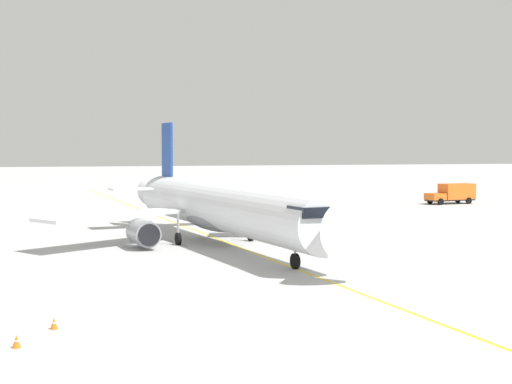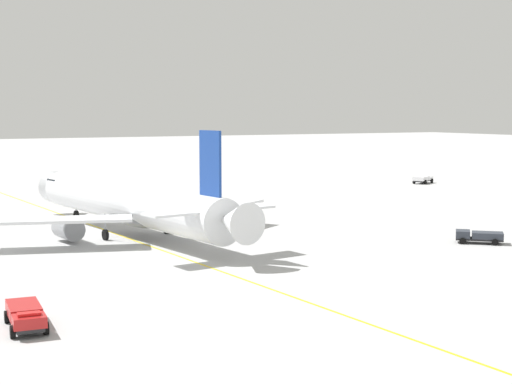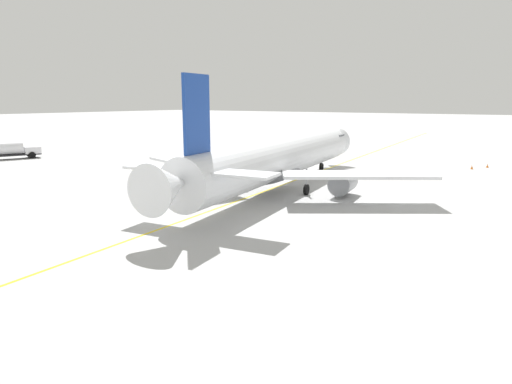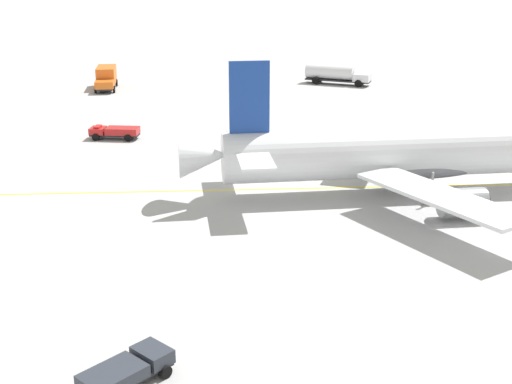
{
  "view_description": "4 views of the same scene",
  "coord_description": "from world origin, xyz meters",
  "px_view_note": "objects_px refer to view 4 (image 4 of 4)",
  "views": [
    {
      "loc": [
        -15.23,
        -63.25,
        8.42
      ],
      "look_at": [
        3.93,
        1.65,
        4.47
      ],
      "focal_mm": 51.65,
      "sensor_mm": 36.0,
      "label": 1
    },
    {
      "loc": [
        25.69,
        75.47,
        12.82
      ],
      "look_at": [
        -6.88,
        14.23,
        5.57
      ],
      "focal_mm": 54.03,
      "sensor_mm": 36.0,
      "label": 2
    },
    {
      "loc": [
        -23.89,
        39.66,
        9.33
      ],
      "look_at": [
        -6.88,
        14.23,
        3.06
      ],
      "focal_mm": 31.38,
      "sensor_mm": 36.0,
      "label": 3
    },
    {
      "loc": [
        -56.77,
        13.87,
        19.33
      ],
      "look_at": [
        -6.88,
        14.23,
        2.13
      ],
      "focal_mm": 49.4,
      "sensor_mm": 36.0,
      "label": 4
    }
  ],
  "objects_px": {
    "airliner_main": "(434,153)",
    "baggage_truck_truck": "(127,370)",
    "ops_pickup_truck": "(115,132)",
    "fuel_tanker_truck": "(335,74)",
    "catering_truck_truck": "(106,77)"
  },
  "relations": [
    {
      "from": "airliner_main",
      "to": "baggage_truck_truck",
      "type": "bearing_deg",
      "value": -133.78
    },
    {
      "from": "baggage_truck_truck",
      "to": "ops_pickup_truck",
      "type": "height_order",
      "value": "ops_pickup_truck"
    },
    {
      "from": "airliner_main",
      "to": "fuel_tanker_truck",
      "type": "relative_size",
      "value": 4.27
    },
    {
      "from": "fuel_tanker_truck",
      "to": "airliner_main",
      "type": "bearing_deg",
      "value": -65.32
    },
    {
      "from": "catering_truck_truck",
      "to": "airliner_main",
      "type": "bearing_deg",
      "value": 31.87
    },
    {
      "from": "ops_pickup_truck",
      "to": "airliner_main",
      "type": "bearing_deg",
      "value": 155.85
    },
    {
      "from": "baggage_truck_truck",
      "to": "fuel_tanker_truck",
      "type": "height_order",
      "value": "fuel_tanker_truck"
    },
    {
      "from": "fuel_tanker_truck",
      "to": "catering_truck_truck",
      "type": "xyz_separation_m",
      "value": [
        -3.79,
        33.98,
        0.07
      ]
    },
    {
      "from": "airliner_main",
      "to": "fuel_tanker_truck",
      "type": "distance_m",
      "value": 49.83
    },
    {
      "from": "fuel_tanker_truck",
      "to": "ops_pickup_truck",
      "type": "bearing_deg",
      "value": -108.42
    },
    {
      "from": "airliner_main",
      "to": "baggage_truck_truck",
      "type": "height_order",
      "value": "airliner_main"
    },
    {
      "from": "airliner_main",
      "to": "catering_truck_truck",
      "type": "relative_size",
      "value": 5.25
    },
    {
      "from": "airliner_main",
      "to": "baggage_truck_truck",
      "type": "xyz_separation_m",
      "value": [
        -28.46,
        20.71,
        -2.51
      ]
    },
    {
      "from": "fuel_tanker_truck",
      "to": "ops_pickup_truck",
      "type": "height_order",
      "value": "fuel_tanker_truck"
    },
    {
      "from": "baggage_truck_truck",
      "to": "catering_truck_truck",
      "type": "relative_size",
      "value": 0.56
    }
  ]
}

